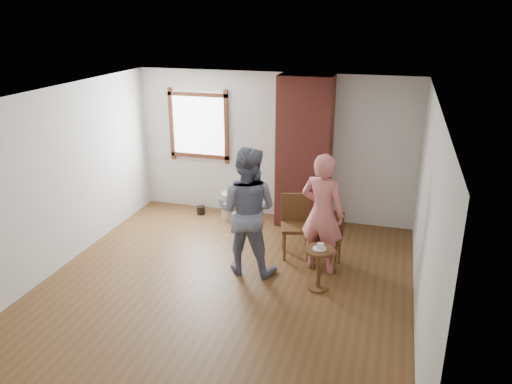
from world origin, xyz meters
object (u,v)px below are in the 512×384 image
man (247,211)px  dining_chair_right (329,236)px  person_pink (322,214)px  dining_chair_left (296,222)px  stoneware_crock (232,205)px  side_table (319,262)px

man → dining_chair_right: bearing=-155.3°
person_pink → dining_chair_left: bearing=-26.8°
stoneware_crock → dining_chair_right: (1.95, -1.32, 0.23)m
dining_chair_left → person_pink: bearing=-57.2°
side_table → man: 1.23m
stoneware_crock → person_pink: 2.46m
side_table → dining_chair_left: bearing=118.5°
dining_chair_right → person_pink: (-0.09, -0.16, 0.41)m
dining_chair_left → person_pink: person_pink is taller
dining_chair_right → person_pink: 0.45m
dining_chair_right → man: bearing=-153.8°
side_table → person_pink: person_pink is taller
dining_chair_left → man: 0.99m
stoneware_crock → man: 2.09m
stoneware_crock → person_pink: bearing=-38.5°
stoneware_crock → man: man is taller
man → stoneware_crock: bearing=-63.1°
man → person_pink: man is taller
side_table → person_pink: size_ratio=0.34×
dining_chair_right → man: size_ratio=0.45×
stoneware_crock → person_pink: person_pink is taller
dining_chair_right → man: man is taller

